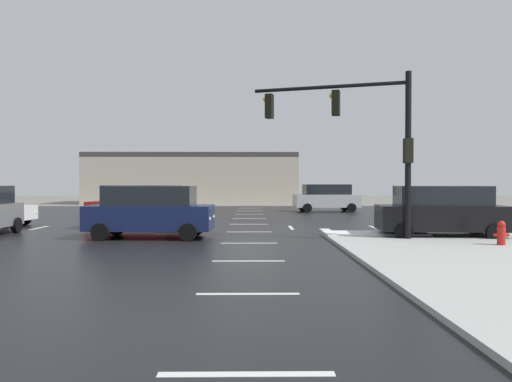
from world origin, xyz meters
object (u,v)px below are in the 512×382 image
suv_silver (326,197)px  sedan_tan (149,204)px  suv_red (142,206)px  suv_black (441,211)px  fire_hydrant (501,233)px  traffic_signal_mast (363,128)px  suv_navy (150,211)px

suv_silver → sedan_tan: size_ratio=1.06×
sedan_tan → suv_red: suv_red is taller
suv_silver → suv_black: same height
sedan_tan → suv_black: 18.43m
suv_silver → suv_red: (-10.79, -13.32, 0.00)m
fire_hydrant → suv_red: size_ratio=0.16×
fire_hydrant → sedan_tan: size_ratio=0.17×
sedan_tan → suv_silver: bearing=-59.6°
suv_red → suv_silver: bearing=-124.3°
suv_red → fire_hydrant: bearing=156.1°
traffic_signal_mast → suv_navy: bearing=12.5°
suv_black → suv_red: size_ratio=1.00×
suv_red → suv_navy: (1.22, -4.06, 0.00)m
fire_hydrant → suv_black: suv_black is taller
fire_hydrant → suv_navy: (-12.10, 3.20, 0.55)m
suv_silver → sedan_tan: 13.25m
sedan_tan → suv_navy: suv_navy is taller
suv_silver → suv_red: bearing=46.8°
fire_hydrant → suv_black: size_ratio=0.16×
traffic_signal_mast → suv_navy: 8.70m
traffic_signal_mast → sedan_tan: traffic_signal_mast is taller
suv_black → traffic_signal_mast: bearing=-165.6°
suv_black → suv_silver: bearing=100.7°
suv_silver → suv_navy: 19.84m
suv_navy → suv_black: bearing=0.9°
sedan_tan → suv_black: (13.78, -12.24, 0.24)m
suv_black → suv_red: (-12.48, 4.36, 0.00)m
suv_red → suv_navy: bearing=111.4°
suv_navy → suv_silver: bearing=63.6°
fire_hydrant → suv_silver: suv_silver is taller
traffic_signal_mast → suv_black: size_ratio=1.22×
fire_hydrant → suv_black: (-0.84, 2.90, 0.55)m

